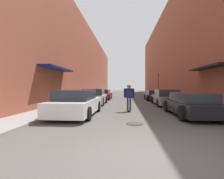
{
  "coord_description": "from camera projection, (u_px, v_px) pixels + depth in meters",
  "views": [
    {
      "loc": [
        -0.38,
        -3.97,
        1.52
      ],
      "look_at": [
        -1.42,
        9.99,
        1.3
      ],
      "focal_mm": 28.0,
      "sensor_mm": 36.0,
      "label": 1
    }
  ],
  "objects": [
    {
      "name": "parked_car_left_0",
      "position": [
        77.0,
        103.0,
        9.25
      ],
      "size": [
        2.04,
        4.72,
        1.36
      ],
      "color": "silver",
      "rests_on": "ground"
    },
    {
      "name": "parked_car_left_1",
      "position": [
        94.0,
        97.0,
        15.1
      ],
      "size": [
        2.0,
        4.06,
        1.34
      ],
      "color": "#B7B7BC",
      "rests_on": "ground"
    },
    {
      "name": "parked_car_right_2",
      "position": [
        155.0,
        95.0,
        19.93
      ],
      "size": [
        2.06,
        4.28,
        1.14
      ],
      "color": "#232326",
      "rests_on": "ground"
    },
    {
      "name": "curb_strip_right",
      "position": [
        157.0,
        96.0,
        29.06
      ],
      "size": [
        1.8,
        51.12,
        0.12
      ],
      "color": "gray",
      "rests_on": "ground"
    },
    {
      "name": "manhole_cover",
      "position": [
        135.0,
        124.0,
        7.13
      ],
      "size": [
        0.7,
        0.7,
        0.02
      ],
      "color": "#332D28",
      "rests_on": "ground"
    },
    {
      "name": "parked_car_left_2",
      "position": [
        103.0,
        94.0,
        21.0
      ],
      "size": [
        1.94,
        4.82,
        1.21
      ],
      "color": "maroon",
      "rests_on": "ground"
    },
    {
      "name": "skateboarder",
      "position": [
        129.0,
        95.0,
        10.71
      ],
      "size": [
        0.64,
        0.78,
        1.68
      ],
      "color": "black",
      "rests_on": "ground"
    },
    {
      "name": "building_row_left",
      "position": [
        81.0,
        64.0,
        29.93
      ],
      "size": [
        4.9,
        51.12,
        10.81
      ],
      "color": "brown",
      "rests_on": "ground"
    },
    {
      "name": "parked_car_right_0",
      "position": [
        191.0,
        105.0,
        9.06
      ],
      "size": [
        1.98,
        4.69,
        1.21
      ],
      "color": "black",
      "rests_on": "ground"
    },
    {
      "name": "ground",
      "position": [
        128.0,
        98.0,
        24.34
      ],
      "size": [
        112.46,
        112.46,
        0.0
      ],
      "primitive_type": "plane",
      "color": "#4C4947"
    },
    {
      "name": "curb_strip_left",
      "position": [
        98.0,
        95.0,
        29.8
      ],
      "size": [
        1.8,
        51.12,
        0.12
      ],
      "color": "gray",
      "rests_on": "ground"
    },
    {
      "name": "traffic_light",
      "position": [
        158.0,
        82.0,
        28.38
      ],
      "size": [
        0.16,
        0.22,
        3.52
      ],
      "color": "#2D2D2D",
      "rests_on": "curb_strip_right"
    },
    {
      "name": "parked_car_right_1",
      "position": [
        166.0,
        98.0,
        14.5
      ],
      "size": [
        1.91,
        4.72,
        1.29
      ],
      "color": "gray",
      "rests_on": "ground"
    },
    {
      "name": "building_row_right",
      "position": [
        175.0,
        53.0,
        28.73
      ],
      "size": [
        4.9,
        51.12,
        14.13
      ],
      "color": "brown",
      "rests_on": "ground"
    }
  ]
}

